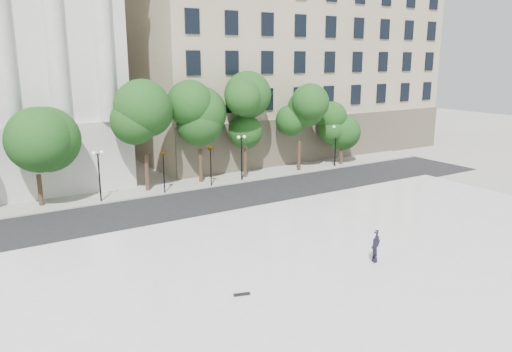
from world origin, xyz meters
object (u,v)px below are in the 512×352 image
Objects in this scene: traffic_light_west at (163,150)px; person_lying at (374,258)px; skateboard at (242,294)px; traffic_light_east at (210,145)px.

traffic_light_west is 2.40× the size of person_lying.
traffic_light_west is 5.53× the size of skateboard.
traffic_light_west is at bearing 180.00° from traffic_light_east.
traffic_light_east is 2.41× the size of person_lying.
traffic_light_east reaches higher than person_lying.
person_lying is at bearing 13.55° from skateboard.
skateboard is at bearing -102.29° from traffic_light_west.
traffic_light_west is at bearing 94.97° from skateboard.
traffic_light_east is 20.78m from person_lying.
traffic_light_west reaches higher than skateboard.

